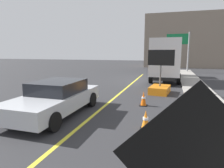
{
  "coord_description": "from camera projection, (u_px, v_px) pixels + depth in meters",
  "views": [
    {
      "loc": [
        2.9,
        1.62,
        2.58
      ],
      "look_at": [
        1.27,
        7.14,
        1.62
      ],
      "focal_mm": 31.11,
      "sensor_mm": 36.0,
      "label": 1
    }
  ],
  "objects": [
    {
      "name": "lane_center_stripe",
      "position": [
        57.0,
        146.0,
        5.38
      ],
      "size": [
        0.14,
        36.0,
        0.01
      ],
      "primitive_type": "cube",
      "color": "yellow",
      "rests_on": "ground"
    },
    {
      "name": "roadwork_sign",
      "position": [
        194.0,
        168.0,
        1.88
      ],
      "size": [
        1.63,
        0.07,
        2.33
      ],
      "color": "#593819",
      "rests_on": "ground"
    },
    {
      "name": "arrow_board_trailer",
      "position": [
        160.0,
        86.0,
        12.14
      ],
      "size": [
        1.6,
        1.93,
        2.7
      ],
      "color": "orange",
      "rests_on": "ground"
    },
    {
      "name": "box_truck",
      "position": [
        166.0,
        59.0,
        17.39
      ],
      "size": [
        2.57,
        7.75,
        3.6
      ],
      "color": "black",
      "rests_on": "ground"
    },
    {
      "name": "pickup_car",
      "position": [
        56.0,
        98.0,
        8.06
      ],
      "size": [
        2.18,
        4.79,
        1.38
      ],
      "color": "silver",
      "rests_on": "ground"
    },
    {
      "name": "highway_guide_sign",
      "position": [
        182.0,
        45.0,
        24.23
      ],
      "size": [
        2.78,
        0.37,
        5.0
      ],
      "color": "gray",
      "rests_on": "ground"
    },
    {
      "name": "far_building_block",
      "position": [
        183.0,
        42.0,
        34.46
      ],
      "size": [
        12.62,
        9.22,
        8.65
      ],
      "primitive_type": "cube",
      "color": "gray",
      "rests_on": "ground"
    },
    {
      "name": "traffic_cone_near_sign",
      "position": [
        139.0,
        166.0,
        3.9
      ],
      "size": [
        0.36,
        0.36,
        0.66
      ],
      "color": "black",
      "rests_on": "ground"
    },
    {
      "name": "traffic_cone_mid_lane",
      "position": [
        146.0,
        120.0,
        6.46
      ],
      "size": [
        0.36,
        0.36,
        0.68
      ],
      "color": "black",
      "rests_on": "ground"
    },
    {
      "name": "traffic_cone_far_lane",
      "position": [
        144.0,
        99.0,
        9.34
      ],
      "size": [
        0.36,
        0.36,
        0.7
      ],
      "color": "black",
      "rests_on": "ground"
    }
  ]
}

